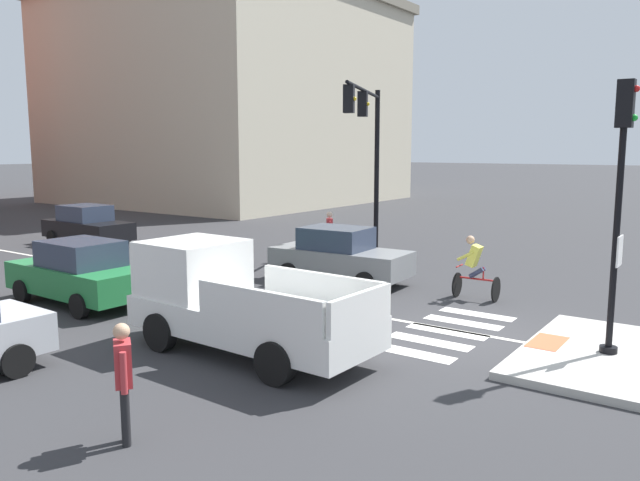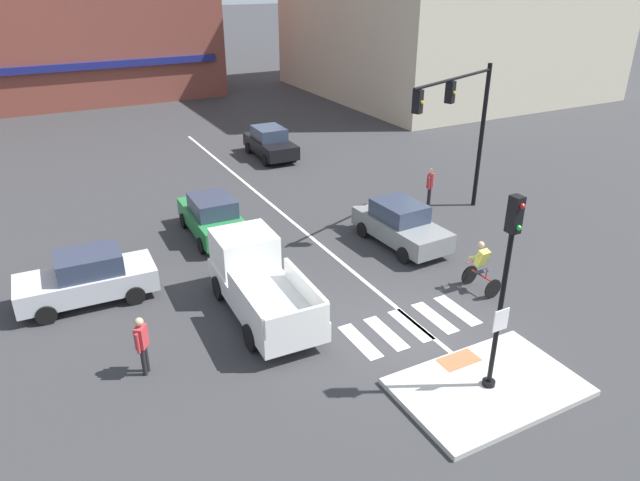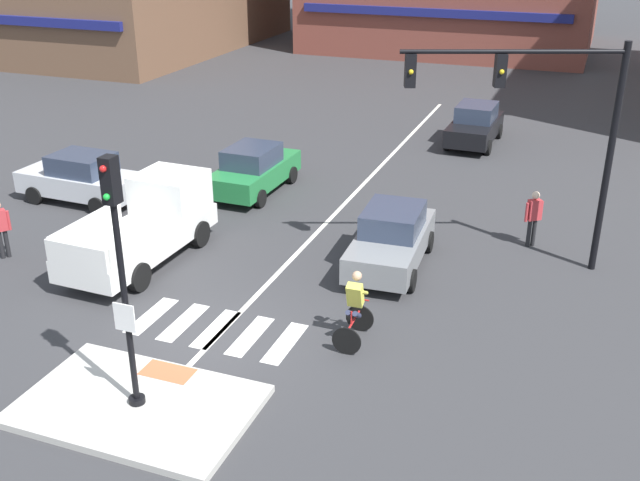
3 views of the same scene
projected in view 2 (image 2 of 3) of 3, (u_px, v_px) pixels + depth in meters
name	position (u px, v px, depth m)	size (l,w,h in m)	color
ground_plane	(423.00, 336.00, 16.50)	(300.00, 300.00, 0.00)	#333335
traffic_island	(488.00, 387.00, 14.38)	(4.54, 2.92, 0.15)	#B2AFA8
tactile_pad_front	(459.00, 360.00, 15.23)	(1.10, 0.60, 0.01)	#DB5B38
signal_pole	(505.00, 279.00, 13.05)	(0.44, 0.38, 4.99)	black
crosswalk_stripe_a	(360.00, 341.00, 16.25)	(0.44, 1.80, 0.01)	silver
crosswalk_stripe_b	(386.00, 333.00, 16.62)	(0.44, 1.80, 0.01)	silver
crosswalk_stripe_c	(411.00, 325.00, 16.98)	(0.44, 1.80, 0.01)	silver
crosswalk_stripe_d	(435.00, 317.00, 17.35)	(0.44, 1.80, 0.01)	silver
crosswalk_stripe_e	(457.00, 310.00, 17.72)	(0.44, 1.80, 0.01)	silver
lane_centre_line	(283.00, 214.00, 24.56)	(0.14, 28.00, 0.01)	silver
traffic_light_mast	(463.00, 116.00, 22.47)	(5.21, 2.16, 6.05)	black
car_silver_cross_left	(88.00, 278.00, 17.90)	(4.16, 1.95, 1.64)	silver
car_grey_eastbound_mid	(400.00, 224.00, 21.60)	(2.01, 4.18, 1.64)	slate
car_green_westbound_far	(213.00, 217.00, 22.26)	(1.91, 4.13, 1.64)	#237A3D
car_black_eastbound_distant	(270.00, 143.00, 31.56)	(1.92, 4.14, 1.64)	black
pickup_truck_white_westbound_near	(258.00, 280.00, 17.41)	(2.18, 5.16, 2.08)	white
cyclist	(481.00, 266.00, 18.46)	(0.70, 1.11, 1.68)	black
pedestrian_at_curb_left	(142.00, 341.00, 14.58)	(0.39, 0.46, 1.67)	black
pedestrian_waiting_far_side	(430.00, 184.00, 25.12)	(0.46, 0.39, 1.67)	black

